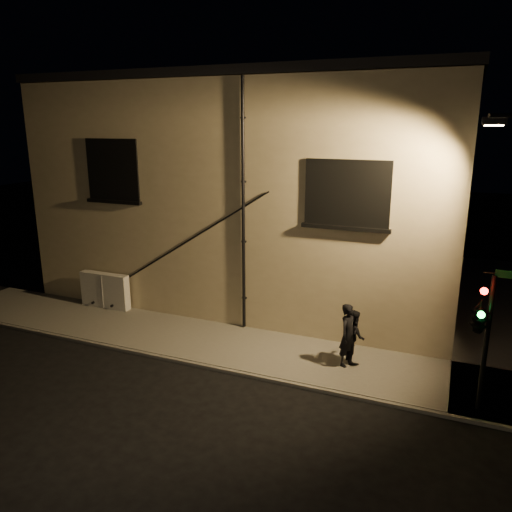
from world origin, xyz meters
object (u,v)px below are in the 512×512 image
at_px(pedestrian_a, 348,335).
at_px(utility_cabinet, 105,290).
at_px(traffic_signal, 480,318).
at_px(pedestrian_b, 353,336).

bearing_deg(pedestrian_a, utility_cabinet, 104.39).
bearing_deg(utility_cabinet, pedestrian_a, -6.76).
height_order(pedestrian_a, traffic_signal, traffic_signal).
bearing_deg(traffic_signal, utility_cabinet, 169.80).
height_order(utility_cabinet, traffic_signal, traffic_signal).
bearing_deg(pedestrian_a, traffic_signal, -88.53).
distance_m(pedestrian_b, traffic_signal, 3.95).
xyz_separation_m(utility_cabinet, traffic_signal, (13.05, -2.35, 1.77)).
height_order(pedestrian_b, traffic_signal, traffic_signal).
bearing_deg(traffic_signal, pedestrian_b, 155.15).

